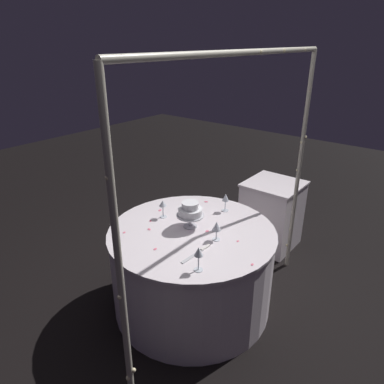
# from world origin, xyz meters

# --- Properties ---
(ground_plane) EXTENTS (12.00, 12.00, 0.00)m
(ground_plane) POSITION_xyz_m (0.00, 0.00, 0.00)
(ground_plane) COLOR black
(decorative_arch) EXTENTS (2.13, 0.06, 2.06)m
(decorative_arch) POSITION_xyz_m (-0.00, 0.40, 1.36)
(decorative_arch) COLOR #B7B29E
(decorative_arch) RESTS_ON ground
(main_table) EXTENTS (1.33, 1.33, 0.72)m
(main_table) POSITION_xyz_m (0.00, 0.00, 0.36)
(main_table) COLOR white
(main_table) RESTS_ON ground
(side_table) EXTENTS (0.55, 0.55, 0.73)m
(side_table) POSITION_xyz_m (-1.29, 0.07, 0.37)
(side_table) COLOR white
(side_table) RESTS_ON ground
(tiered_cake) EXTENTS (0.22, 0.22, 0.22)m
(tiered_cake) POSITION_xyz_m (-0.04, -0.05, 0.86)
(tiered_cake) COLOR silver
(tiered_cake) RESTS_ON main_table
(wine_glass_0) EXTENTS (0.06, 0.06, 0.16)m
(wine_glass_0) POSITION_xyz_m (-0.45, 0.01, 0.84)
(wine_glass_0) COLOR silver
(wine_glass_0) RESTS_ON main_table
(wine_glass_1) EXTENTS (0.06, 0.06, 0.15)m
(wine_glass_1) POSITION_xyz_m (-0.02, -0.33, 0.84)
(wine_glass_1) COLOR silver
(wine_glass_1) RESTS_ON main_table
(wine_glass_2) EXTENTS (0.06, 0.06, 0.17)m
(wine_glass_2) POSITION_xyz_m (0.38, 0.36, 0.86)
(wine_glass_2) COLOR silver
(wine_glass_2) RESTS_ON main_table
(wine_glass_3) EXTENTS (0.07, 0.07, 0.15)m
(wine_glass_3) POSITION_xyz_m (-0.01, 0.23, 0.83)
(wine_glass_3) COLOR silver
(wine_glass_3) RESTS_ON main_table
(cake_knife) EXTENTS (0.30, 0.03, 0.01)m
(cake_knife) POSITION_xyz_m (0.22, 0.23, 0.73)
(cake_knife) COLOR silver
(cake_knife) RESTS_ON main_table
(rose_petal_0) EXTENTS (0.02, 0.02, 0.00)m
(rose_petal_0) POSITION_xyz_m (-0.09, 0.37, 0.73)
(rose_petal_0) COLOR #EA6B84
(rose_petal_0) RESTS_ON main_table
(rose_petal_1) EXTENTS (0.03, 0.04, 0.00)m
(rose_petal_1) POSITION_xyz_m (-0.25, -0.14, 0.73)
(rose_petal_1) COLOR #EA6B84
(rose_petal_1) RESTS_ON main_table
(rose_petal_2) EXTENTS (0.03, 0.03, 0.00)m
(rose_petal_2) POSITION_xyz_m (0.10, -0.37, 0.73)
(rose_petal_2) COLOR #EA6B84
(rose_petal_2) RESTS_ON main_table
(rose_petal_3) EXTENTS (0.03, 0.02, 0.00)m
(rose_petal_3) POSITION_xyz_m (0.10, 0.60, 0.73)
(rose_petal_3) COLOR #EA6B84
(rose_petal_3) RESTS_ON main_table
(rose_petal_4) EXTENTS (0.03, 0.02, 0.00)m
(rose_petal_4) POSITION_xyz_m (0.36, -0.39, 0.73)
(rose_petal_4) COLOR #EA6B84
(rose_petal_4) RESTS_ON main_table
(rose_petal_5) EXTENTS (0.04, 0.03, 0.00)m
(rose_petal_5) POSITION_xyz_m (-0.10, -0.44, 0.73)
(rose_petal_5) COLOR #EA6B84
(rose_petal_5) RESTS_ON main_table
(rose_petal_6) EXTENTS (0.05, 0.04, 0.00)m
(rose_petal_6) POSITION_xyz_m (-0.09, -0.22, 0.73)
(rose_petal_6) COLOR #EA6B84
(rose_petal_6) RESTS_ON main_table
(rose_petal_7) EXTENTS (0.04, 0.03, 0.00)m
(rose_petal_7) POSITION_xyz_m (-0.06, 0.10, 0.73)
(rose_petal_7) COLOR #EA6B84
(rose_petal_7) RESTS_ON main_table
(rose_petal_8) EXTENTS (0.03, 0.02, 0.00)m
(rose_petal_8) POSITION_xyz_m (0.38, -0.04, 0.73)
(rose_petal_8) COLOR #EA6B84
(rose_petal_8) RESTS_ON main_table
(rose_petal_9) EXTENTS (0.04, 0.04, 0.00)m
(rose_petal_9) POSITION_xyz_m (-0.49, -0.23, 0.73)
(rose_petal_9) COLOR #EA6B84
(rose_petal_9) RESTS_ON main_table
(rose_petal_10) EXTENTS (0.03, 0.04, 0.00)m
(rose_petal_10) POSITION_xyz_m (0.20, -0.27, 0.73)
(rose_petal_10) COLOR #EA6B84
(rose_petal_10) RESTS_ON main_table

